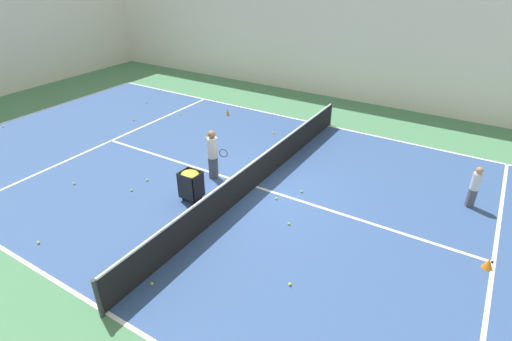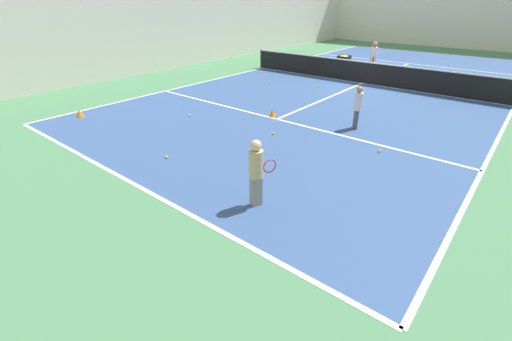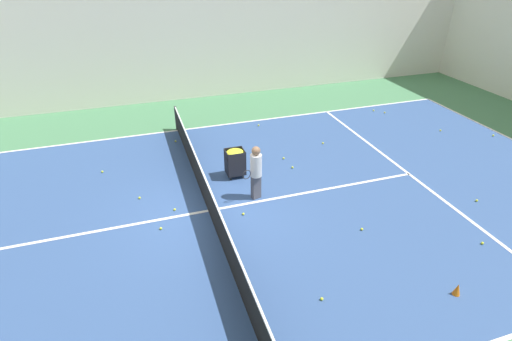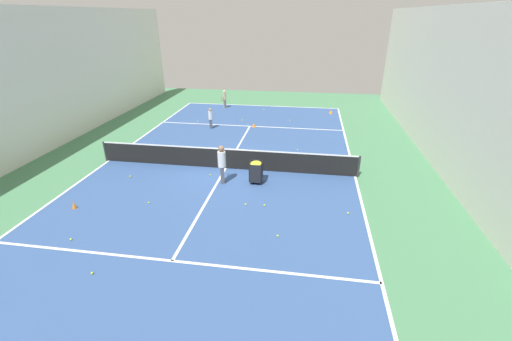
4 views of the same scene
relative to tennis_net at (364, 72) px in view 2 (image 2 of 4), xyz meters
The scene contains 40 objects.
ground_plane 0.51m from the tennis_net, ahead, with size 35.54×35.54×0.00m, color #477F56.
court_playing_area 0.51m from the tennis_net, ahead, with size 11.70×24.17×0.00m.
line_baseline_near 12.10m from the tennis_net, 90.00° to the right, with size 11.70×0.10×0.00m, color white.
line_baseline_far 12.10m from the tennis_net, 90.00° to the left, with size 11.70×0.10×0.00m, color white.
line_sideline_left 5.87m from the tennis_net, behind, with size 0.10×24.17×0.00m, color white.
line_service_near 6.67m from the tennis_net, 90.00° to the right, with size 11.70×0.10×0.00m, color white.
line_service_far 6.67m from the tennis_net, 90.00° to the left, with size 11.70×0.10×0.00m, color white.
line_centre_service 0.50m from the tennis_net, ahead, with size 0.10×13.29×0.00m, color white.
tennis_net is the anchor object (origin of this frame).
player_near_baseline 11.36m from the tennis_net, 76.21° to the right, with size 0.35×0.62×1.34m.
coach_at_net 1.55m from the tennis_net, 98.75° to the left, with size 0.41×0.67×1.67m.
child_midcourt 6.29m from the tennis_net, 68.23° to the right, with size 0.35×0.35×1.28m.
ball_cart 2.04m from the tennis_net, 142.72° to the left, with size 0.51×0.59×0.95m.
training_cone_0 6.40m from the tennis_net, 43.20° to the left, with size 0.16×0.16×0.29m, color orange.
training_cone_1 11.82m from the tennis_net, 116.33° to the right, with size 0.26×0.26×0.24m, color orange.
training_cone_2 6.54m from the tennis_net, 92.47° to the right, with size 0.24×0.24×0.26m, color orange.
tennis_ball_0 10.16m from the tennis_net, 121.29° to the left, with size 0.07×0.07×0.07m, color yellow.
tennis_ball_1 4.25m from the tennis_net, 21.93° to the left, with size 0.07×0.07×0.07m, color yellow.
tennis_ball_2 7.78m from the tennis_net, 75.33° to the left, with size 0.07×0.07×0.07m, color yellow.
tennis_ball_3 8.62m from the tennis_net, 106.74° to the right, with size 0.07×0.07×0.07m, color yellow.
tennis_ball_4 10.25m from the tennis_net, 118.53° to the left, with size 0.07×0.07×0.07m, color yellow.
tennis_ball_5 10.32m from the tennis_net, 104.13° to the left, with size 0.07×0.07×0.07m, color yellow.
tennis_ball_6 5.80m from the tennis_net, 120.25° to the left, with size 0.07×0.07×0.07m, color yellow.
tennis_ball_7 7.98m from the tennis_net, 63.07° to the right, with size 0.07×0.07×0.07m, color yellow.
tennis_ball_8 3.56m from the tennis_net, 115.71° to the left, with size 0.07×0.07×0.07m, color yellow.
tennis_ball_9 6.19m from the tennis_net, 148.44° to the left, with size 0.07×0.07×0.07m, color yellow.
tennis_ball_10 10.83m from the tennis_net, 91.85° to the right, with size 0.07×0.07×0.07m, color yellow.
tennis_ball_11 1.52m from the tennis_net, 71.99° to the right, with size 0.07×0.07×0.07m, color yellow.
tennis_ball_12 4.82m from the tennis_net, behind, with size 0.07×0.07×0.07m, color yellow.
tennis_ball_14 12.24m from the tennis_net, 86.57° to the left, with size 0.07×0.07×0.07m, color yellow.
tennis_ball_15 4.31m from the tennis_net, 138.29° to the right, with size 0.07×0.07×0.07m, color yellow.
tennis_ball_16 2.22m from the tennis_net, 124.20° to the right, with size 0.07×0.07×0.07m, color yellow.
tennis_ball_17 7.86m from the tennis_net, 84.70° to the right, with size 0.07×0.07×0.07m, color yellow.
tennis_ball_18 1.11m from the tennis_net, 60.46° to the left, with size 0.07×0.07×0.07m, color yellow.
tennis_ball_19 4.22m from the tennis_net, 59.82° to the left, with size 0.07×0.07×0.07m, color yellow.
tennis_ball_20 3.88m from the tennis_net, 125.43° to the left, with size 0.07×0.07×0.07m, color yellow.
tennis_ball_21 1.06m from the tennis_net, 108.63° to the right, with size 0.07×0.07×0.07m, color yellow.
tennis_ball_22 11.72m from the tennis_net, 97.24° to the left, with size 0.07×0.07×0.07m, color yellow.
tennis_ball_23 7.14m from the tennis_net, 60.27° to the left, with size 0.07×0.07×0.07m, color yellow.
tennis_ball_24 9.59m from the tennis_net, 65.62° to the left, with size 0.07×0.07×0.07m, color yellow.
Camera 2 is at (6.25, -15.37, 3.61)m, focal length 24.00 mm.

